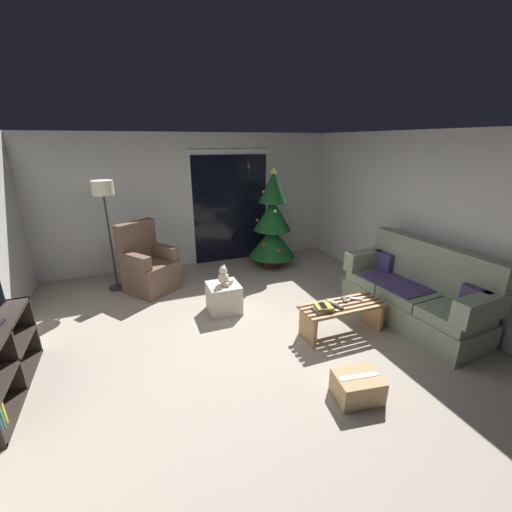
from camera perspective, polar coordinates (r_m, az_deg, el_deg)
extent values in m
plane|color=#9E9384|center=(4.19, -1.70, -14.72)|extent=(7.00, 7.00, 0.00)
cube|color=beige|center=(6.54, -10.95, 9.32)|extent=(5.72, 0.12, 2.50)
cube|color=beige|center=(5.29, 28.89, 4.94)|extent=(0.12, 6.00, 2.50)
cube|color=silver|center=(6.66, -4.46, 8.49)|extent=(1.60, 0.02, 2.20)
cube|color=black|center=(6.66, -4.40, 8.04)|extent=(1.50, 0.02, 2.10)
cube|color=gray|center=(5.00, 25.06, -8.47)|extent=(0.89, 1.95, 0.34)
cube|color=gray|center=(4.57, 31.22, -8.80)|extent=(0.72, 0.65, 0.14)
cube|color=gray|center=(4.89, 25.31, -6.03)|extent=(0.72, 0.65, 0.14)
cube|color=gray|center=(5.26, 20.22, -3.57)|extent=(0.72, 0.65, 0.14)
cube|color=gray|center=(5.00, 28.28, -1.36)|extent=(0.33, 1.91, 0.60)
cube|color=gray|center=(4.39, 34.49, -7.50)|extent=(0.77, 0.25, 0.28)
cube|color=gray|center=(5.36, 18.77, -0.55)|extent=(0.77, 0.25, 0.28)
cube|color=#47386B|center=(4.99, 23.12, -4.23)|extent=(0.66, 0.94, 0.02)
cube|color=#47386B|center=(4.60, 33.75, -6.24)|extent=(0.14, 0.33, 0.28)
cube|color=#47386B|center=(5.36, 21.25, -0.85)|extent=(0.14, 0.33, 0.28)
cube|color=#9E7547|center=(4.20, 16.21, -9.35)|extent=(1.10, 0.05, 0.04)
cube|color=#9E7547|center=(4.26, 15.50, -8.84)|extent=(1.10, 0.05, 0.04)
cube|color=#9E7547|center=(4.32, 14.81, -8.35)|extent=(1.10, 0.05, 0.04)
cube|color=#9E7547|center=(4.38, 14.15, -7.87)|extent=(1.10, 0.05, 0.04)
cube|color=#9E7547|center=(4.45, 13.50, -7.40)|extent=(1.10, 0.05, 0.04)
cube|color=#9E7547|center=(4.18, 8.96, -12.13)|extent=(0.05, 0.36, 0.37)
cube|color=#9E7547|center=(4.70, 19.54, -9.32)|extent=(0.05, 0.36, 0.37)
cube|color=silver|center=(4.48, 16.97, -7.12)|extent=(0.15, 0.13, 0.02)
cube|color=black|center=(4.23, 14.00, -8.49)|extent=(0.08, 0.16, 0.02)
cube|color=#333338|center=(4.42, 15.08, -7.28)|extent=(0.09, 0.16, 0.02)
cube|color=#ADADB2|center=(4.32, 13.00, -7.75)|extent=(0.09, 0.16, 0.02)
cube|color=#4C4C51|center=(4.11, 11.59, -9.09)|extent=(0.23, 0.19, 0.03)
cube|color=#B79333|center=(4.11, 11.61, -8.59)|extent=(0.22, 0.22, 0.03)
cube|color=black|center=(4.09, 11.50, -8.37)|extent=(0.10, 0.16, 0.01)
cylinder|color=#4C1E19|center=(6.51, 2.75, -1.35)|extent=(0.36, 0.36, 0.10)
cylinder|color=brown|center=(6.48, 2.77, -0.43)|extent=(0.08, 0.08, 0.12)
cone|color=#14471E|center=(6.37, 2.82, 2.51)|extent=(0.89, 0.89, 0.58)
cone|color=#14471E|center=(6.23, 2.89, 7.12)|extent=(0.71, 0.71, 0.58)
cone|color=#14471E|center=(6.15, 2.98, 11.89)|extent=(0.52, 0.52, 0.58)
sphere|color=white|center=(6.46, 4.85, 6.37)|extent=(0.06, 0.06, 0.06)
sphere|color=white|center=(5.98, 3.36, 7.78)|extent=(0.06, 0.06, 0.06)
sphere|color=red|center=(6.21, 0.23, 6.30)|extent=(0.06, 0.06, 0.06)
sphere|color=white|center=(6.19, 1.40, 11.02)|extent=(0.06, 0.06, 0.06)
sphere|color=gold|center=(6.55, 6.03, 2.59)|extent=(0.06, 0.06, 0.06)
sphere|color=blue|center=(6.31, 3.22, 11.46)|extent=(0.06, 0.06, 0.06)
sphere|color=red|center=(6.02, 4.05, 0.93)|extent=(0.06, 0.06, 0.06)
sphere|color=red|center=(6.02, 1.39, 2.01)|extent=(0.06, 0.06, 0.06)
cone|color=#EAD14C|center=(6.11, 3.03, 14.64)|extent=(0.14, 0.14, 0.12)
cube|color=brown|center=(5.71, -17.56, -4.23)|extent=(0.95, 0.95, 0.31)
cube|color=brown|center=(5.62, -17.81, -1.93)|extent=(0.95, 0.95, 0.18)
cube|color=brown|center=(5.69, -20.00, 2.47)|extent=(0.64, 0.53, 0.64)
cube|color=brown|center=(5.71, -15.76, 0.74)|extent=(0.46, 0.55, 0.22)
cube|color=brown|center=(5.37, -20.14, -0.88)|extent=(0.46, 0.55, 0.22)
cylinder|color=#2D2D30|center=(6.04, -22.85, -5.02)|extent=(0.28, 0.28, 0.02)
cylinder|color=#2D2D30|center=(5.78, -23.85, 2.11)|extent=(0.03, 0.03, 1.55)
cylinder|color=beige|center=(5.61, -25.07, 10.67)|extent=(0.32, 0.32, 0.22)
cube|color=black|center=(4.25, -37.49, -18.53)|extent=(0.40, 1.40, 0.04)
cube|color=black|center=(4.64, -36.23, -10.14)|extent=(0.40, 0.04, 0.72)
cube|color=beige|center=(4.79, -5.58, -7.24)|extent=(0.44, 0.44, 0.42)
cylinder|color=beige|center=(4.71, -4.76, -4.46)|extent=(0.12, 0.12, 0.06)
cylinder|color=beige|center=(4.63, -5.28, -4.92)|extent=(0.12, 0.12, 0.06)
sphere|color=beige|center=(4.66, -5.71, -3.82)|extent=(0.15, 0.15, 0.15)
sphere|color=beige|center=(4.62, -5.76, -2.47)|extent=(0.11, 0.11, 0.11)
sphere|color=#F4E5C1|center=(4.60, -5.20, -2.66)|extent=(0.04, 0.04, 0.04)
sphere|color=beige|center=(4.63, -5.57, -1.77)|extent=(0.04, 0.04, 0.04)
sphere|color=beige|center=(4.57, -5.98, -2.09)|extent=(0.04, 0.04, 0.04)
sphere|color=beige|center=(4.71, -5.12, -3.43)|extent=(0.06, 0.06, 0.06)
sphere|color=beige|center=(4.59, -5.87, -4.07)|extent=(0.06, 0.06, 0.06)
cube|color=tan|center=(3.53, 17.15, -20.85)|extent=(0.47, 0.40, 0.24)
cube|color=beige|center=(3.45, 17.36, -19.26)|extent=(0.39, 0.12, 0.00)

